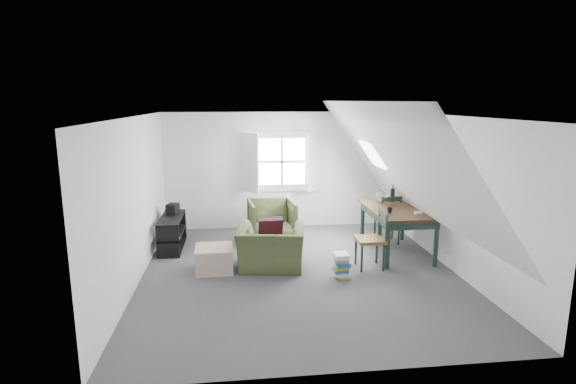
{
  "coord_description": "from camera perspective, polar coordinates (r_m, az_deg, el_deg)",
  "views": [
    {
      "loc": [
        -0.99,
        -6.78,
        2.74
      ],
      "look_at": [
        -0.12,
        0.6,
        1.22
      ],
      "focal_mm": 28.0,
      "sensor_mm": 36.0,
      "label": 1
    }
  ],
  "objects": [
    {
      "name": "ottoman",
      "position": [
        7.5,
        -9.35,
        -8.36
      ],
      "size": [
        0.62,
        0.62,
        0.4
      ],
      "primitive_type": "cube",
      "rotation": [
        0.0,
        0.0,
        0.03
      ],
      "color": "tan",
      "rests_on": "floor"
    },
    {
      "name": "wall_front",
      "position": [
        4.41,
        6.69,
        -8.22
      ],
      "size": [
        5.0,
        0.0,
        5.0
      ],
      "primitive_type": "plane",
      "rotation": [
        -1.57,
        0.0,
        0.0
      ],
      "color": "white",
      "rests_on": "ground"
    },
    {
      "name": "ceiling",
      "position": [
        6.86,
        1.58,
        9.58
      ],
      "size": [
        5.5,
        5.5,
        0.0
      ],
      "primitive_type": "plane",
      "rotation": [
        3.14,
        0.0,
        0.0
      ],
      "color": "white",
      "rests_on": "wall_back"
    },
    {
      "name": "wall_right",
      "position": [
        7.77,
        20.09,
        -0.18
      ],
      "size": [
        0.0,
        5.5,
        5.5
      ],
      "primitive_type": "plane",
      "rotation": [
        1.57,
        0.0,
        -1.57
      ],
      "color": "white",
      "rests_on": "ground"
    },
    {
      "name": "wall_back",
      "position": [
        9.7,
        -0.81,
        2.74
      ],
      "size": [
        5.0,
        0.0,
        5.0
      ],
      "primitive_type": "plane",
      "rotation": [
        1.57,
        0.0,
        0.0
      ],
      "color": "white",
      "rests_on": "ground"
    },
    {
      "name": "slope_left",
      "position": [
        6.87,
        -11.37,
        3.29
      ],
      "size": [
        3.19,
        5.5,
        4.48
      ],
      "primitive_type": "plane",
      "rotation": [
        0.0,
        2.19,
        0.0
      ],
      "color": "white",
      "rests_on": "wall_left"
    },
    {
      "name": "wall_left",
      "position": [
        7.11,
        -18.86,
        -1.15
      ],
      "size": [
        0.0,
        5.5,
        5.5
      ],
      "primitive_type": "plane",
      "rotation": [
        1.57,
        0.0,
        1.57
      ],
      "color": "white",
      "rests_on": "ground"
    },
    {
      "name": "armchair_far",
      "position": [
        9.03,
        -2.05,
        -6.1
      ],
      "size": [
        0.95,
        0.98,
        0.82
      ],
      "primitive_type": "imported",
      "rotation": [
        0.0,
        0.0,
        0.09
      ],
      "color": "#3E4823",
      "rests_on": "floor"
    },
    {
      "name": "vase_twigs",
      "position": [
        8.8,
        13.13,
        -0.28
      ],
      "size": [
        0.08,
        0.09,
        0.62
      ],
      "rotation": [
        0.0,
        0.0,
        -0.36
      ],
      "color": "black",
      "rests_on": "dining_table"
    },
    {
      "name": "floor",
      "position": [
        7.38,
        1.47,
        -10.21
      ],
      "size": [
        5.5,
        5.5,
        0.0
      ],
      "primitive_type": "plane",
      "color": "#47474B",
      "rests_on": "ground"
    },
    {
      "name": "dormer_window",
      "position": [
        9.6,
        -0.76,
        3.85
      ],
      "size": [
        1.71,
        0.35,
        1.3
      ],
      "color": "white",
      "rests_on": "wall_back"
    },
    {
      "name": "demijohn",
      "position": [
        8.62,
        11.79,
        -0.45
      ],
      "size": [
        0.24,
        0.24,
        0.34
      ],
      "rotation": [
        0.0,
        0.0,
        0.16
      ],
      "color": "silver",
      "rests_on": "dining_table"
    },
    {
      "name": "skylight",
      "position": [
        8.53,
        10.66,
        4.68
      ],
      "size": [
        0.35,
        0.75,
        0.47
      ],
      "primitive_type": "cube",
      "rotation": [
        0.0,
        0.95,
        0.0
      ],
      "color": "white",
      "rests_on": "slope_right"
    },
    {
      "name": "throw_pillow",
      "position": [
        7.53,
        -2.28,
        -4.73
      ],
      "size": [
        0.43,
        0.27,
        0.43
      ],
      "primitive_type": "cube",
      "rotation": [
        0.31,
        0.0,
        0.09
      ],
      "color": "#3D101E",
      "rests_on": "armchair_near"
    },
    {
      "name": "media_shelf",
      "position": [
        8.7,
        -14.53,
        -5.26
      ],
      "size": [
        0.39,
        1.18,
        0.61
      ],
      "rotation": [
        0.0,
        0.0,
        -0.04
      ],
      "color": "black",
      "rests_on": "floor"
    },
    {
      "name": "dining_chair_near",
      "position": [
        7.56,
        10.66,
        -5.82
      ],
      "size": [
        0.45,
        0.45,
        0.96
      ],
      "rotation": [
        0.0,
        0.0,
        -1.84
      ],
      "color": "brown",
      "rests_on": "floor"
    },
    {
      "name": "slope_right",
      "position": [
        7.31,
        13.69,
        3.67
      ],
      "size": [
        3.19,
        5.5,
        4.48
      ],
      "primitive_type": "plane",
      "rotation": [
        0.0,
        -2.19,
        0.0
      ],
      "color": "white",
      "rests_on": "wall_right"
    },
    {
      "name": "armchair_near",
      "position": [
        7.59,
        -2.15,
        -9.57
      ],
      "size": [
        1.21,
        1.1,
        0.7
      ],
      "primitive_type": "imported",
      "rotation": [
        0.0,
        0.0,
        2.99
      ],
      "color": "#3E4823",
      "rests_on": "floor"
    },
    {
      "name": "dining_chair_far",
      "position": [
        8.93,
        12.56,
        -3.22
      ],
      "size": [
        0.45,
        0.45,
        0.96
      ],
      "rotation": [
        0.0,
        0.0,
        3.09
      ],
      "color": "brown",
      "rests_on": "floor"
    },
    {
      "name": "paper_box",
      "position": [
        7.95,
        16.19,
        -2.57
      ],
      "size": [
        0.12,
        0.09,
        0.04
      ],
      "primitive_type": "cube",
      "rotation": [
        0.0,
        0.0,
        -0.08
      ],
      "color": "white",
      "rests_on": "dining_table"
    },
    {
      "name": "magazine_stack",
      "position": [
        7.19,
        6.83,
        -9.24
      ],
      "size": [
        0.29,
        0.34,
        0.38
      ],
      "rotation": [
        0.0,
        0.0,
        -0.25
      ],
      "color": "#B29933",
      "rests_on": "floor"
    },
    {
      "name": "dining_table",
      "position": [
        8.32,
        13.68,
        -2.75
      ],
      "size": [
        1.01,
        1.68,
        0.84
      ],
      "rotation": [
        0.0,
        0.0,
        -0.08
      ],
      "color": "black",
      "rests_on": "floor"
    },
    {
      "name": "electronics_box",
      "position": [
        8.87,
        -14.42,
        -2.12
      ],
      "size": [
        0.25,
        0.3,
        0.21
      ],
      "primitive_type": "cube",
      "rotation": [
        0.0,
        0.0,
        -0.26
      ],
      "color": "black",
      "rests_on": "media_shelf"
    },
    {
      "name": "cup",
      "position": [
        7.93,
        12.76,
        -2.57
      ],
      "size": [
        0.11,
        0.11,
        0.09
      ],
      "primitive_type": "imported",
      "rotation": [
        0.0,
        0.0,
        0.23
      ],
      "color": "black",
      "rests_on": "dining_table"
    }
  ]
}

